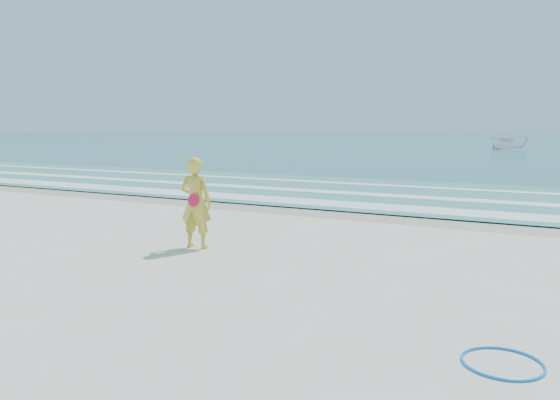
% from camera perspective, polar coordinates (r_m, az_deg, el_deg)
% --- Properties ---
extents(ground, '(400.00, 400.00, 0.00)m').
position_cam_1_polar(ground, '(8.58, -15.16, -9.65)').
color(ground, silver).
rests_on(ground, ground).
extents(wet_sand, '(400.00, 2.40, 0.00)m').
position_cam_1_polar(wet_sand, '(16.19, 7.02, -1.33)').
color(wet_sand, '#B2A893').
rests_on(wet_sand, ground).
extents(ocean, '(400.00, 190.00, 0.04)m').
position_cam_1_polar(ocean, '(111.13, 24.97, 5.67)').
color(ocean, '#19727F').
rests_on(ocean, ground).
extents(shallow, '(400.00, 10.00, 0.01)m').
position_cam_1_polar(shallow, '(20.89, 11.90, 0.71)').
color(shallow, '#59B7AD').
rests_on(shallow, ocean).
extents(foam_near, '(400.00, 1.40, 0.01)m').
position_cam_1_polar(foam_near, '(17.39, 8.55, -0.56)').
color(foam_near, white).
rests_on(foam_near, shallow).
extents(foam_mid, '(400.00, 0.90, 0.01)m').
position_cam_1_polar(foam_mid, '(20.13, 11.27, 0.49)').
color(foam_mid, white).
rests_on(foam_mid, shallow).
extents(foam_far, '(400.00, 0.60, 0.01)m').
position_cam_1_polar(foam_far, '(23.29, 13.59, 1.38)').
color(foam_far, white).
rests_on(foam_far, shallow).
extents(hoop, '(0.97, 0.97, 0.03)m').
position_cam_1_polar(hoop, '(6.52, 22.22, -15.48)').
color(hoop, '#0C78E8').
rests_on(hoop, ground).
extents(boat, '(3.96, 1.71, 1.50)m').
position_cam_1_polar(boat, '(65.38, 22.83, 5.55)').
color(boat, silver).
rests_on(boat, ocean).
extents(woman, '(0.74, 0.54, 1.90)m').
position_cam_1_polar(woman, '(11.44, -8.78, -0.28)').
color(woman, gold).
rests_on(woman, ground).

